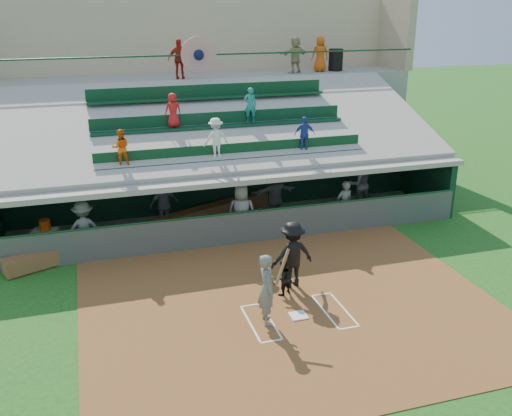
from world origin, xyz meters
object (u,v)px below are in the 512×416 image
object	(u,v)px
white_table	(46,239)
water_cooler	(45,225)
home_plate	(298,316)
trash_bin	(336,60)
batter_at_plate	(267,289)
catcher	(283,278)

from	to	relation	value
white_table	water_cooler	xyz separation A→B (m)	(0.04, -0.01, 0.51)
home_plate	trash_bin	distance (m)	15.64
white_table	water_cooler	world-z (taller)	water_cooler
white_table	trash_bin	world-z (taller)	trash_bin
batter_at_plate	trash_bin	bearing A→B (deg)	59.91
home_plate	batter_at_plate	world-z (taller)	batter_at_plate
batter_at_plate	trash_bin	size ratio (longest dim) A/B	1.95
catcher	trash_bin	xyz separation A→B (m)	(6.78, 11.93, 4.57)
home_plate	water_cooler	world-z (taller)	water_cooler
water_cooler	white_table	bearing A→B (deg)	166.28
home_plate	catcher	world-z (taller)	catcher
catcher	trash_bin	distance (m)	14.46
batter_at_plate	trash_bin	world-z (taller)	trash_bin
batter_at_plate	trash_bin	distance (m)	15.79
batter_at_plate	catcher	distance (m)	1.58
white_table	trash_bin	bearing A→B (deg)	44.67
batter_at_plate	white_table	xyz separation A→B (m)	(-5.56, 6.39, -0.59)
home_plate	white_table	bearing A→B (deg)	135.29
water_cooler	trash_bin	bearing A→B (deg)	27.35
batter_at_plate	white_table	world-z (taller)	batter_at_plate
home_plate	trash_bin	xyz separation A→B (m)	(6.77, 13.16, 5.07)
home_plate	catcher	size ratio (longest dim) A/B	0.42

